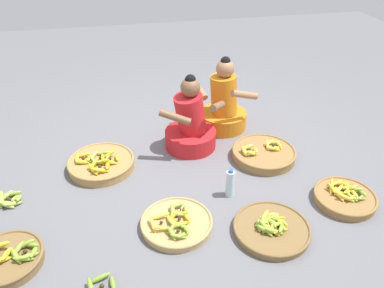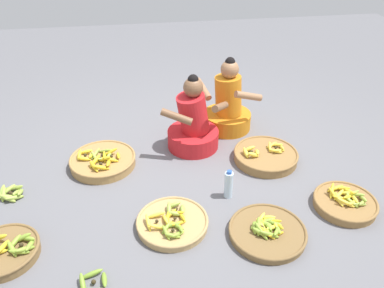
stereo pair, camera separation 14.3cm
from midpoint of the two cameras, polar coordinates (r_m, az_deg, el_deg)
ground_plane at (r=3.69m, az=-1.76°, el=-2.94°), size 10.00×10.00×0.00m
vendor_woman_front at (r=3.82m, az=-1.28°, el=2.84°), size 0.71×0.52×0.79m
vendor_woman_behind at (r=4.17m, az=3.70°, el=5.71°), size 0.65×0.54×0.82m
banana_basket_back_center at (r=3.72m, az=-14.52°, el=-2.82°), size 0.62×0.62×0.17m
banana_basket_near_vendor at (r=3.79m, az=9.58°, el=-1.41°), size 0.62×0.62×0.16m
banana_basket_front_right at (r=3.45m, az=20.78°, el=-7.45°), size 0.52×0.52×0.15m
banana_basket_front_center at (r=3.02m, az=-3.73°, el=-11.70°), size 0.56×0.56×0.13m
banana_basket_front_left at (r=3.08m, az=-27.14°, el=-15.03°), size 0.50×0.50×0.16m
banana_basket_mid_right at (r=3.02m, az=10.44°, el=-12.31°), size 0.59×0.59×0.14m
loose_bananas_back_left at (r=3.61m, az=-26.69°, el=-7.39°), size 0.23×0.23×0.10m
water_bottle at (r=3.25m, az=4.45°, el=-5.90°), size 0.07×0.07×0.27m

